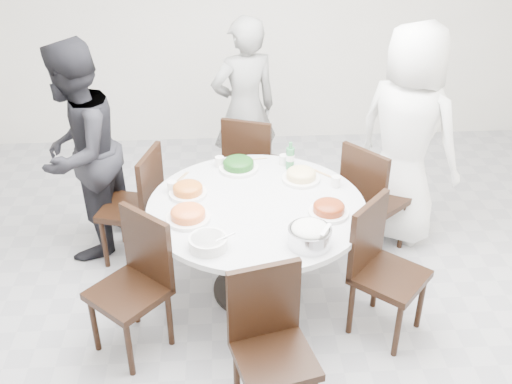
{
  "coord_description": "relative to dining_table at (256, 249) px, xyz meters",
  "views": [
    {
      "loc": [
        -0.39,
        -3.13,
        2.9
      ],
      "look_at": [
        -0.17,
        0.39,
        0.82
      ],
      "focal_mm": 42.0,
      "sensor_mm": 36.0,
      "label": 1
    }
  ],
  "objects": [
    {
      "name": "floor",
      "position": [
        0.17,
        -0.34,
        -0.38
      ],
      "size": [
        6.0,
        6.0,
        0.01
      ],
      "primitive_type": "cube",
      "color": "#A8A9AD",
      "rests_on": "ground"
    },
    {
      "name": "wall_back",
      "position": [
        0.17,
        2.66,
        1.02
      ],
      "size": [
        6.0,
        0.01,
        2.8
      ],
      "primitive_type": "cube",
      "color": "white",
      "rests_on": "ground"
    },
    {
      "name": "dining_table",
      "position": [
        0.0,
        0.0,
        0.0
      ],
      "size": [
        1.5,
        1.5,
        0.75
      ],
      "primitive_type": "cylinder",
      "color": "silver",
      "rests_on": "floor"
    },
    {
      "name": "chair_ne",
      "position": [
        0.97,
        0.49,
        0.1
      ],
      "size": [
        0.59,
        0.59,
        0.95
      ],
      "primitive_type": "cube",
      "rotation": [
        0.0,
        0.0,
        2.26
      ],
      "color": "black",
      "rests_on": "floor"
    },
    {
      "name": "chair_n",
      "position": [
        0.04,
        1.13,
        0.1
      ],
      "size": [
        0.54,
        0.54,
        0.95
      ],
      "primitive_type": "cube",
      "rotation": [
        0.0,
        0.0,
        2.79
      ],
      "color": "black",
      "rests_on": "floor"
    },
    {
      "name": "chair_nw",
      "position": [
        -0.94,
        0.48,
        0.1
      ],
      "size": [
        0.52,
        0.52,
        0.95
      ],
      "primitive_type": "cube",
      "rotation": [
        0.0,
        0.0,
        4.43
      ],
      "color": "black",
      "rests_on": "floor"
    },
    {
      "name": "chair_sw",
      "position": [
        -0.84,
        -0.52,
        0.1
      ],
      "size": [
        0.59,
        0.59,
        0.95
      ],
      "primitive_type": "cube",
      "rotation": [
        0.0,
        0.0,
        5.54
      ],
      "color": "black",
      "rests_on": "floor"
    },
    {
      "name": "chair_s",
      "position": [
        0.03,
        -1.13,
        0.1
      ],
      "size": [
        0.51,
        0.51,
        0.95
      ],
      "primitive_type": "cube",
      "rotation": [
        0.0,
        0.0,
        6.54
      ],
      "color": "black",
      "rests_on": "floor"
    },
    {
      "name": "chair_se",
      "position": [
        0.84,
        -0.47,
        0.1
      ],
      "size": [
        0.59,
        0.59,
        0.95
      ],
      "primitive_type": "cube",
      "rotation": [
        0.0,
        0.0,
        7.12
      ],
      "color": "black",
      "rests_on": "floor"
    },
    {
      "name": "diner_right",
      "position": [
        1.23,
        0.71,
        0.52
      ],
      "size": [
        1.02,
        1.03,
        1.8
      ],
      "primitive_type": "imported",
      "rotation": [
        0.0,
        0.0,
        2.34
      ],
      "color": "white",
      "rests_on": "floor"
    },
    {
      "name": "diner_middle",
      "position": [
        -0.01,
        1.46,
        0.46
      ],
      "size": [
        0.7,
        0.57,
        1.67
      ],
      "primitive_type": "imported",
      "rotation": [
        0.0,
        0.0,
        3.47
      ],
      "color": "black",
      "rests_on": "floor"
    },
    {
      "name": "diner_left",
      "position": [
        -1.31,
        0.65,
        0.49
      ],
      "size": [
        0.85,
        0.98,
        1.72
      ],
      "primitive_type": "imported",
      "rotation": [
        0.0,
        0.0,
        4.44
      ],
      "color": "black",
      "rests_on": "floor"
    },
    {
      "name": "dish_greens",
      "position": [
        -0.1,
        0.51,
        0.41
      ],
      "size": [
        0.3,
        0.3,
        0.08
      ],
      "primitive_type": "cylinder",
      "color": "white",
      "rests_on": "dining_table"
    },
    {
      "name": "dish_pale",
      "position": [
        0.35,
        0.32,
        0.41
      ],
      "size": [
        0.28,
        0.28,
        0.07
      ],
      "primitive_type": "cylinder",
      "color": "white",
      "rests_on": "dining_table"
    },
    {
      "name": "dish_orange",
      "position": [
        -0.47,
        0.16,
        0.41
      ],
      "size": [
        0.27,
        0.27,
        0.07
      ],
      "primitive_type": "cylinder",
      "color": "white",
      "rests_on": "dining_table"
    },
    {
      "name": "dish_redbrown",
      "position": [
        0.47,
        -0.15,
        0.41
      ],
      "size": [
        0.27,
        0.27,
        0.07
      ],
      "primitive_type": "cylinder",
      "color": "white",
      "rests_on": "dining_table"
    },
    {
      "name": "dish_tofu",
      "position": [
        -0.46,
        -0.16,
        0.41
      ],
      "size": [
        0.29,
        0.29,
        0.08
      ],
      "primitive_type": "cylinder",
      "color": "white",
      "rests_on": "dining_table"
    },
    {
      "name": "rice_bowl",
      "position": [
        0.29,
        -0.49,
        0.43
      ],
      "size": [
        0.27,
        0.27,
        0.12
      ],
      "primitive_type": "cylinder",
      "color": "silver",
      "rests_on": "dining_table"
    },
    {
      "name": "soup_bowl",
      "position": [
        -0.33,
        -0.48,
        0.41
      ],
      "size": [
        0.24,
        0.24,
        0.07
      ],
      "primitive_type": "cylinder",
      "color": "white",
      "rests_on": "dining_table"
    },
    {
      "name": "beverage_bottle",
      "position": [
        0.29,
        0.5,
        0.48
      ],
      "size": [
        0.06,
        0.06,
        0.22
      ],
      "primitive_type": "cylinder",
      "color": "#317C47",
      "rests_on": "dining_table"
    },
    {
      "name": "tea_cups",
      "position": [
        -0.01,
        0.58,
        0.42
      ],
      "size": [
        0.07,
        0.07,
        0.08
      ],
      "primitive_type": "cylinder",
      "color": "white",
      "rests_on": "dining_table"
    },
    {
      "name": "chopsticks",
      "position": [
        -0.01,
        0.65,
        0.38
      ],
      "size": [
        0.24,
        0.04,
        0.01
      ],
      "primitive_type": null,
      "color": "tan",
      "rests_on": "dining_table"
    }
  ]
}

